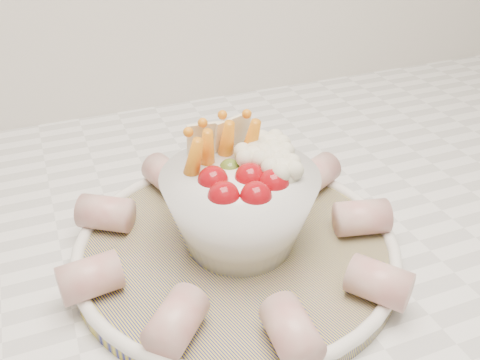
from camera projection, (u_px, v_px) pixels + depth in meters
name	position (u px, v px, depth m)	size (l,w,h in m)	color
serving_platter	(236.00, 247.00, 0.52)	(0.38, 0.38, 0.02)	navy
veggie_bowl	(241.00, 203.00, 0.49)	(0.14, 0.14, 0.12)	white
cured_meat_rolls	(236.00, 229.00, 0.51)	(0.32, 0.32, 0.03)	#B65653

